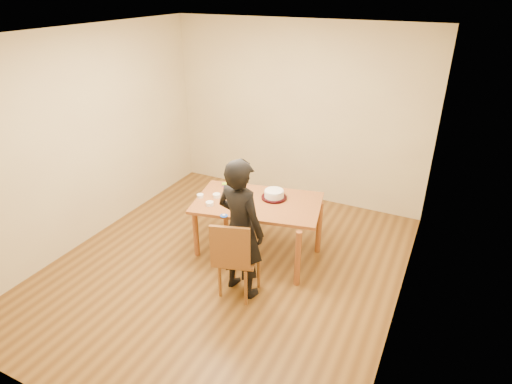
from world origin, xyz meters
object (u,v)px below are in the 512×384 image
at_px(dining_chair, 239,258).
at_px(cake_plate, 274,197).
at_px(cake, 274,194).
at_px(person, 241,229).
at_px(dining_table, 258,203).

height_order(dining_chair, cake_plate, cake_plate).
bearing_deg(cake, dining_chair, -89.60).
xyz_separation_m(dining_chair, person, (0.00, 0.05, 0.35)).
bearing_deg(dining_chair, person, 72.71).
height_order(dining_table, cake, cake).
bearing_deg(person, cake, -76.64).
xyz_separation_m(dining_table, cake, (0.14, 0.16, 0.08)).
bearing_deg(cake, person, -89.58).
relative_size(dining_table, person, 0.95).
bearing_deg(dining_chair, dining_table, 83.66).
height_order(cake, person, person).
bearing_deg(cake_plate, person, -89.58).
relative_size(cake_plate, cake, 1.31).
distance_m(cake_plate, cake, 0.05).
distance_m(dining_table, cake_plate, 0.22).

